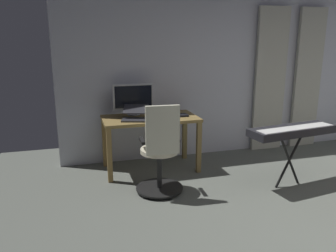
{
  "coord_description": "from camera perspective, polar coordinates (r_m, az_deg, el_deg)",
  "views": [
    {
      "loc": [
        2.53,
        2.03,
        1.77
      ],
      "look_at": [
        1.44,
        -1.73,
        0.76
      ],
      "focal_mm": 36.46,
      "sensor_mm": 36.0,
      "label": 1
    }
  ],
  "objects": [
    {
      "name": "piano_keyboard",
      "position": [
        4.33,
        20.04,
        -0.92
      ],
      "size": [
        1.14,
        0.46,
        0.76
      ],
      "rotation": [
        0.0,
        0.0,
        0.13
      ],
      "color": "black",
      "rests_on": "ground"
    },
    {
      "name": "computer_monitor",
      "position": [
        4.72,
        -5.83,
        4.72
      ],
      "size": [
        0.56,
        0.18,
        0.42
      ],
      "color": "#B7BCC1",
      "rests_on": "desk"
    },
    {
      "name": "back_room_partition",
      "position": [
        5.49,
        11.49,
        9.52
      ],
      "size": [
        5.46,
        0.1,
        2.66
      ],
      "primitive_type": "cube",
      "color": "silver",
      "rests_on": "ground"
    },
    {
      "name": "laptop",
      "position": [
        4.45,
        -5.5,
        1.73
      ],
      "size": [
        0.41,
        0.42,
        0.17
      ],
      "rotation": [
        0.0,
        0.0,
        -0.3
      ],
      "color": "#333338",
      "rests_on": "desk"
    },
    {
      "name": "office_chair",
      "position": [
        3.91,
        -1.26,
        -4.7
      ],
      "size": [
        0.56,
        0.56,
        1.08
      ],
      "rotation": [
        0.0,
        0.0,
        3.08
      ],
      "color": "black",
      "rests_on": "ground"
    },
    {
      "name": "desk",
      "position": [
        4.62,
        -2.98,
        0.22
      ],
      "size": [
        1.27,
        0.66,
        0.74
      ],
      "color": "olive",
      "rests_on": "ground"
    },
    {
      "name": "curtain_left_panel",
      "position": [
        6.08,
        22.27,
        7.25
      ],
      "size": [
        0.47,
        0.06,
        2.24
      ],
      "primitive_type": "cube",
      "color": "#B5B4A4",
      "rests_on": "ground"
    },
    {
      "name": "curtain_right_panel",
      "position": [
        5.68,
        16.66,
        7.27
      ],
      "size": [
        0.52,
        0.06,
        2.24
      ],
      "primitive_type": "cube",
      "color": "#B5B4A4",
      "rests_on": "ground"
    },
    {
      "name": "computer_mouse",
      "position": [
        4.5,
        -2.6,
        1.46
      ],
      "size": [
        0.06,
        0.1,
        0.04
      ],
      "primitive_type": "ellipsoid",
      "color": "#333338",
      "rests_on": "desk"
    },
    {
      "name": "computer_keyboard",
      "position": [
        4.62,
        0.82,
        1.73
      ],
      "size": [
        0.41,
        0.15,
        0.02
      ],
      "primitive_type": "cube",
      "color": "black",
      "rests_on": "desk"
    }
  ]
}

